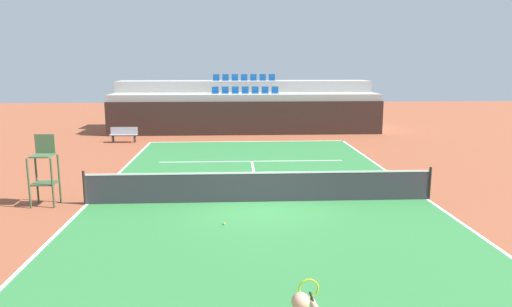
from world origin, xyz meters
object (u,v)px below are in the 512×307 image
at_px(tennis_net, 260,187).
at_px(player_bench, 124,133).
at_px(umpire_chair, 44,168).
at_px(tennis_ball_1, 224,224).

xyz_separation_m(tennis_net, player_bench, (-6.92, 12.09, -0.00)).
relative_size(umpire_chair, player_bench, 1.47).
height_order(player_bench, tennis_ball_1, player_bench).
xyz_separation_m(player_bench, tennis_ball_1, (5.81, -14.26, -0.46)).
height_order(umpire_chair, tennis_ball_1, umpire_chair).
bearing_deg(player_bench, umpire_chair, -88.93).
xyz_separation_m(umpire_chair, player_bench, (-0.22, 12.03, -0.68)).
bearing_deg(tennis_net, tennis_ball_1, -117.16).
bearing_deg(umpire_chair, player_bench, 91.07).
bearing_deg(tennis_ball_1, player_bench, 112.18).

